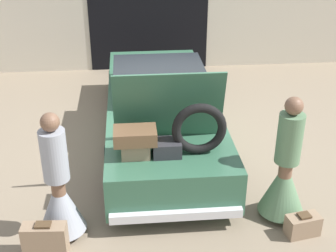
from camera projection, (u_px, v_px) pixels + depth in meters
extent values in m
plane|color=#7F705B|center=(161.00, 139.00, 8.31)|extent=(40.00, 40.00, 0.00)
cube|color=beige|center=(148.00, 11.00, 10.96)|extent=(12.00, 0.12, 2.80)
cube|color=black|center=(149.00, 24.00, 11.04)|extent=(2.80, 0.02, 2.20)
cube|color=#336047|center=(161.00, 114.00, 8.09)|extent=(1.79, 5.02, 0.63)
cube|color=#1E2328|center=(159.00, 79.00, 8.12)|extent=(1.58, 1.61, 0.40)
cylinder|color=black|center=(114.00, 88.00, 9.46)|extent=(0.18, 0.72, 0.72)
cylinder|color=black|center=(195.00, 85.00, 9.59)|extent=(0.18, 0.72, 0.72)
cylinder|color=black|center=(112.00, 169.00, 6.75)|extent=(0.18, 0.72, 0.72)
cylinder|color=black|center=(224.00, 164.00, 6.88)|extent=(0.18, 0.72, 0.72)
cube|color=silver|center=(176.00, 215.00, 5.92)|extent=(1.70, 0.10, 0.12)
cube|color=#336047|center=(169.00, 106.00, 6.38)|extent=(1.52, 0.27, 1.03)
cube|color=#8C7259|center=(136.00, 149.00, 6.15)|extent=(0.37, 0.29, 0.22)
cube|color=#2D2D33|center=(167.00, 148.00, 6.19)|extent=(0.38, 0.31, 0.21)
cube|color=brown|center=(135.00, 136.00, 6.06)|extent=(0.56, 0.37, 0.18)
torus|color=black|center=(199.00, 129.00, 6.11)|extent=(0.73, 0.12, 0.73)
cylinder|color=brown|center=(61.00, 207.00, 5.86)|extent=(0.17, 0.17, 0.83)
cone|color=#9399A3|center=(60.00, 204.00, 5.84)|extent=(0.60, 0.60, 0.75)
cylinder|color=#9399A3|center=(54.00, 156.00, 5.52)|extent=(0.32, 0.32, 0.66)
sphere|color=brown|center=(50.00, 122.00, 5.32)|extent=(0.23, 0.23, 0.23)
cylinder|color=brown|center=(283.00, 189.00, 6.20)|extent=(0.18, 0.18, 0.85)
cone|color=#567A56|center=(283.00, 186.00, 6.18)|extent=(0.61, 0.61, 0.76)
cylinder|color=#567A56|center=(290.00, 139.00, 5.85)|extent=(0.32, 0.32, 0.67)
sphere|color=brown|center=(294.00, 106.00, 5.64)|extent=(0.23, 0.23, 0.23)
cube|color=#8C7259|center=(45.00, 239.00, 5.63)|extent=(0.54, 0.25, 0.41)
cube|color=#4C3823|center=(43.00, 225.00, 5.53)|extent=(0.19, 0.14, 0.02)
cube|color=#8C7259|center=(303.00, 225.00, 5.97)|extent=(0.46, 0.30, 0.28)
cube|color=#4C3823|center=(304.00, 215.00, 5.89)|extent=(0.17, 0.16, 0.02)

